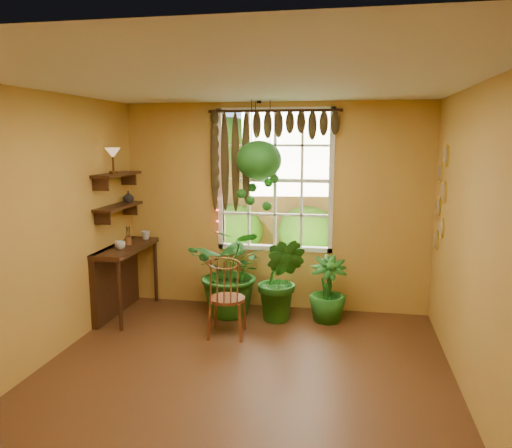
{
  "coord_description": "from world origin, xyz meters",
  "views": [
    {
      "loc": [
        0.96,
        -4.15,
        2.24
      ],
      "look_at": [
        -0.04,
        1.15,
        1.31
      ],
      "focal_mm": 35.0,
      "sensor_mm": 36.0,
      "label": 1
    }
  ],
  "objects_px": {
    "counter_ledge": "(119,272)",
    "potted_plant_mid": "(281,280)",
    "potted_plant_left": "(233,271)",
    "hanging_basket": "(259,165)",
    "windsor_chair": "(227,309)"
  },
  "relations": [
    {
      "from": "hanging_basket",
      "to": "counter_ledge",
      "type": "bearing_deg",
      "value": -165.93
    },
    {
      "from": "windsor_chair",
      "to": "potted_plant_left",
      "type": "bearing_deg",
      "value": 93.83
    },
    {
      "from": "counter_ledge",
      "to": "hanging_basket",
      "type": "height_order",
      "value": "hanging_basket"
    },
    {
      "from": "counter_ledge",
      "to": "potted_plant_mid",
      "type": "bearing_deg",
      "value": 3.22
    },
    {
      "from": "hanging_basket",
      "to": "windsor_chair",
      "type": "bearing_deg",
      "value": -102.77
    },
    {
      "from": "potted_plant_left",
      "to": "hanging_basket",
      "type": "relative_size",
      "value": 0.85
    },
    {
      "from": "potted_plant_left",
      "to": "potted_plant_mid",
      "type": "relative_size",
      "value": 1.1
    },
    {
      "from": "potted_plant_mid",
      "to": "hanging_basket",
      "type": "distance_m",
      "value": 1.45
    },
    {
      "from": "windsor_chair",
      "to": "hanging_basket",
      "type": "height_order",
      "value": "hanging_basket"
    },
    {
      "from": "potted_plant_left",
      "to": "potted_plant_mid",
      "type": "xyz_separation_m",
      "value": [
        0.63,
        -0.1,
        -0.05
      ]
    },
    {
      "from": "counter_ledge",
      "to": "potted_plant_mid",
      "type": "height_order",
      "value": "potted_plant_mid"
    },
    {
      "from": "windsor_chair",
      "to": "hanging_basket",
      "type": "xyz_separation_m",
      "value": [
        0.21,
        0.91,
        1.58
      ]
    },
    {
      "from": "counter_ledge",
      "to": "potted_plant_left",
      "type": "distance_m",
      "value": 1.46
    },
    {
      "from": "potted_plant_mid",
      "to": "hanging_basket",
      "type": "relative_size",
      "value": 0.78
    },
    {
      "from": "counter_ledge",
      "to": "hanging_basket",
      "type": "xyz_separation_m",
      "value": [
        1.74,
        0.44,
        1.35
      ]
    }
  ]
}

